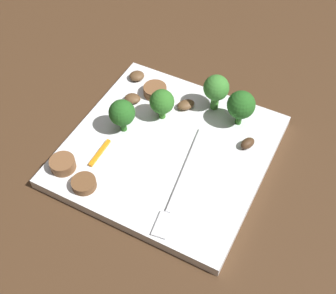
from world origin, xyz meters
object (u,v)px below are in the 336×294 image
broccoli_floret_3 (162,102)px  broccoli_floret_1 (122,113)px  sausage_slice_0 (155,91)px  mushroom_1 (137,76)px  sausage_slice_2 (84,184)px  pepper_strip_0 (100,153)px  broccoli_floret_2 (216,89)px  broccoli_floret_0 (241,105)px  sausage_slice_1 (63,164)px  mushroom_0 (186,105)px  plate (168,151)px  mushroom_4 (132,98)px  mushroom_3 (247,143)px  fork (178,187)px

broccoli_floret_3 → broccoli_floret_1: bearing=-38.4°
sausage_slice_0 → mushroom_1: (-0.02, -0.04, -0.00)m
sausage_slice_2 → pepper_strip_0: bearing=-167.8°
broccoli_floret_1 → broccoli_floret_2: broccoli_floret_2 is taller
broccoli_floret_0 → broccoli_floret_1: broccoli_floret_0 is taller
broccoli_floret_3 → pepper_strip_0: size_ratio=0.99×
broccoli_floret_2 → sausage_slice_1: size_ratio=1.72×
mushroom_1 → broccoli_floret_0: bearing=85.2°
broccoli_floret_2 → pepper_strip_0: size_ratio=1.19×
mushroom_0 → mushroom_1: same height
broccoli_floret_2 → mushroom_0: size_ratio=2.15×
plate → sausage_slice_1: bearing=-48.3°
broccoli_floret_0 → sausage_slice_2: 0.24m
broccoli_floret_0 → broccoli_floret_1: (0.09, -0.14, -0.00)m
mushroom_4 → sausage_slice_2: bearing=8.2°
broccoli_floret_2 → mushroom_3: size_ratio=2.59×
sausage_slice_2 → broccoli_floret_1: bearing=-176.9°
broccoli_floret_1 → broccoli_floret_0: bearing=121.6°
broccoli_floret_1 → mushroom_0: broccoli_floret_1 is taller
fork → sausage_slice_1: bearing=-82.5°
fork → broccoli_floret_1: size_ratio=3.42×
sausage_slice_0 → mushroom_0: (0.00, 0.05, -0.00)m
sausage_slice_1 → fork: bearing=105.5°
fork → mushroom_0: size_ratio=6.62×
fork → broccoli_floret_0: 0.15m
broccoli_floret_3 → mushroom_0: bearing=145.7°
broccoli_floret_3 → mushroom_3: (-0.00, 0.13, -0.02)m
broccoli_floret_3 → sausage_slice_0: broccoli_floret_3 is taller
sausage_slice_1 → mushroom_1: 0.20m
fork → broccoli_floret_2: size_ratio=3.08×
broccoli_floret_2 → mushroom_1: broccoli_floret_2 is taller
broccoli_floret_3 → mushroom_4: 0.06m
sausage_slice_1 → pepper_strip_0: size_ratio=0.69×
mushroom_0 → broccoli_floret_3: bearing=-34.3°
broccoli_floret_1 → mushroom_4: (-0.05, -0.02, -0.03)m
sausage_slice_1 → mushroom_4: sausage_slice_1 is taller
fork → broccoli_floret_0: bearing=161.5°
broccoli_floret_1 → broccoli_floret_2: bearing=135.7°
plate → mushroom_4: size_ratio=11.00×
broccoli_floret_0 → mushroom_1: size_ratio=2.38×
plate → mushroom_0: mushroom_0 is taller
broccoli_floret_2 → mushroom_4: 0.13m
mushroom_0 → pepper_strip_0: mushroom_0 is taller
sausage_slice_0 → mushroom_4: size_ratio=1.46×
mushroom_3 → plate: bearing=-61.9°
broccoli_floret_1 → mushroom_3: bearing=106.9°
broccoli_floret_2 → mushroom_4: size_ratio=2.40×
mushroom_3 → pepper_strip_0: (0.10, -0.17, -0.00)m
broccoli_floret_3 → mushroom_0: (-0.03, 0.02, -0.02)m
broccoli_floret_0 → fork: bearing=-10.5°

